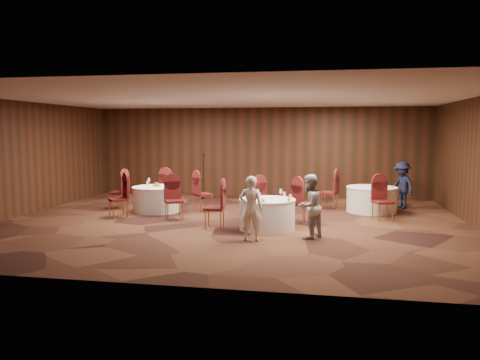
% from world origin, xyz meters
% --- Properties ---
extents(ground, '(12.00, 12.00, 0.00)m').
position_xyz_m(ground, '(0.00, 0.00, 0.00)').
color(ground, black).
rests_on(ground, ground).
extents(room_shell, '(12.00, 12.00, 12.00)m').
position_xyz_m(room_shell, '(0.00, 0.00, 1.96)').
color(room_shell, silver).
rests_on(room_shell, ground).
extents(table_main, '(1.36, 1.36, 0.74)m').
position_xyz_m(table_main, '(1.02, -0.62, 0.38)').
color(table_main, white).
rests_on(table_main, ground).
extents(table_left, '(1.42, 1.42, 0.74)m').
position_xyz_m(table_left, '(-2.50, 1.30, 0.38)').
color(table_left, white).
rests_on(table_left, ground).
extents(table_right, '(1.46, 1.46, 0.74)m').
position_xyz_m(table_right, '(3.72, 2.37, 0.38)').
color(table_right, white).
rests_on(table_right, ground).
extents(chairs_main, '(2.76, 1.92, 1.00)m').
position_xyz_m(chairs_main, '(0.70, 0.05, 0.50)').
color(chairs_main, '#3F0F0C').
rests_on(chairs_main, ground).
extents(chairs_left, '(3.31, 2.99, 1.00)m').
position_xyz_m(chairs_left, '(-2.48, 1.26, 0.50)').
color(chairs_left, '#3F0F0C').
rests_on(chairs_left, ground).
extents(chairs_right, '(2.05, 2.26, 1.00)m').
position_xyz_m(chairs_right, '(3.20, 1.92, 0.50)').
color(chairs_right, '#3F0F0C').
rests_on(chairs_right, ground).
extents(tabletop_main, '(1.08, 1.02, 0.22)m').
position_xyz_m(tabletop_main, '(1.15, -0.75, 0.84)').
color(tabletop_main, silver).
rests_on(tabletop_main, table_main).
extents(tabletop_left, '(0.90, 0.88, 0.22)m').
position_xyz_m(tabletop_left, '(-2.49, 1.30, 0.82)').
color(tabletop_left, silver).
rests_on(tabletop_left, table_left).
extents(tabletop_right, '(0.08, 0.08, 0.22)m').
position_xyz_m(tabletop_right, '(3.92, 2.12, 0.90)').
color(tabletop_right, silver).
rests_on(tabletop_right, table_right).
extents(mic_stand, '(0.24, 0.24, 1.58)m').
position_xyz_m(mic_stand, '(-1.83, 4.18, 0.46)').
color(mic_stand, black).
rests_on(mic_stand, ground).
extents(woman_a, '(0.54, 0.37, 1.42)m').
position_xyz_m(woman_a, '(0.82, -1.86, 0.71)').
color(woman_a, white).
rests_on(woman_a, ground).
extents(woman_b, '(0.83, 0.88, 1.42)m').
position_xyz_m(woman_b, '(2.04, -1.38, 0.71)').
color(woman_b, '#A6A6AB').
rests_on(woman_b, ground).
extents(man_c, '(0.95, 1.07, 1.44)m').
position_xyz_m(man_c, '(4.69, 3.17, 0.72)').
color(man_c, black).
rests_on(man_c, ground).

